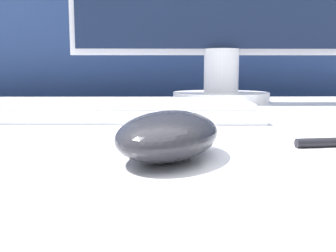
# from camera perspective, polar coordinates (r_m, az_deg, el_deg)

# --- Properties ---
(partition_panel) EXTENTS (5.00, 0.03, 1.42)m
(partition_panel) POSITION_cam_1_polar(r_m,az_deg,el_deg) (1.10, 3.35, 5.21)
(partition_panel) COLOR navy
(partition_panel) RESTS_ON ground_plane
(computer_mouse_near) EXTENTS (0.10, 0.13, 0.03)m
(computer_mouse_near) POSITION_cam_1_polar(r_m,az_deg,el_deg) (0.29, 0.11, -1.29)
(computer_mouse_near) COLOR #232328
(computer_mouse_near) RESTS_ON desk
(keyboard) EXTENTS (0.39, 0.16, 0.02)m
(keyboard) POSITION_cam_1_polar(r_m,az_deg,el_deg) (0.53, -8.33, 2.37)
(keyboard) COLOR silver
(keyboard) RESTS_ON desk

